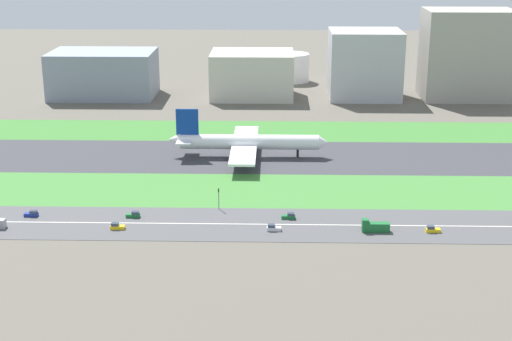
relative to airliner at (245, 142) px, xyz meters
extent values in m
plane|color=#5B564C|center=(7.64, 0.00, -6.23)|extent=(800.00, 800.00, 0.00)
cube|color=#38383D|center=(7.64, 0.00, -6.18)|extent=(280.00, 46.00, 0.10)
cube|color=#3D7A33|center=(7.64, 41.00, -6.18)|extent=(280.00, 36.00, 0.10)
cube|color=#427F38|center=(7.64, -41.00, -6.18)|extent=(280.00, 36.00, 0.10)
cube|color=#4C4C4F|center=(7.64, -73.00, -6.18)|extent=(280.00, 28.00, 0.10)
cube|color=silver|center=(7.64, -73.00, -6.13)|extent=(266.00, 0.50, 0.01)
cylinder|color=white|center=(1.68, 0.00, 0.07)|extent=(56.00, 6.00, 6.00)
cone|color=white|center=(31.68, 0.00, 0.07)|extent=(4.00, 5.70, 5.70)
cone|color=white|center=(-28.82, 0.00, 0.87)|extent=(5.00, 5.40, 5.40)
cube|color=navy|center=(-23.32, 0.00, 8.07)|extent=(9.00, 0.80, 11.00)
cube|color=white|center=(-24.32, 0.00, 1.07)|extent=(6.00, 16.00, 0.60)
cube|color=white|center=(-0.32, 15.00, -1.13)|extent=(10.00, 26.00, 1.00)
cylinder|color=gray|center=(0.68, 9.00, -3.33)|extent=(5.00, 3.20, 3.20)
cube|color=white|center=(-0.32, -15.00, -1.13)|extent=(10.00, 26.00, 1.00)
cylinder|color=gray|center=(0.68, -9.00, -3.33)|extent=(5.00, 3.20, 3.20)
cylinder|color=black|center=(21.28, 0.00, -4.53)|extent=(1.00, 1.00, 3.20)
cylinder|color=black|center=(-2.32, 3.50, -4.53)|extent=(1.00, 1.00, 3.20)
cylinder|color=black|center=(-2.32, -3.50, -4.53)|extent=(1.00, 1.00, 3.20)
cube|color=#19662D|center=(42.94, -78.00, -4.73)|extent=(8.40, 2.50, 2.80)
cube|color=#19662D|center=(39.74, -78.00, -2.73)|extent=(2.00, 2.30, 1.20)
cube|color=yellow|center=(-36.48, -78.00, -5.58)|extent=(4.40, 1.80, 1.10)
cube|color=#333D4C|center=(-37.28, -78.00, -4.58)|extent=(2.20, 1.66, 0.90)
cube|color=silver|center=(11.80, -78.00, -5.58)|extent=(4.40, 1.80, 1.10)
cube|color=#333D4C|center=(11.00, -78.00, -4.58)|extent=(2.20, 1.66, 0.90)
cube|color=#19662D|center=(16.38, -68.00, -5.58)|extent=(4.40, 1.80, 1.10)
cube|color=#333D4C|center=(17.18, -68.00, -4.58)|extent=(2.20, 1.66, 0.90)
cube|color=yellow|center=(60.49, -78.00, -5.58)|extent=(4.40, 1.80, 1.10)
cube|color=#333D4C|center=(59.69, -78.00, -4.58)|extent=(2.20, 1.66, 0.90)
cube|color=#19662D|center=(-33.56, -68.00, -5.58)|extent=(4.40, 1.80, 1.10)
cube|color=#333D4C|center=(-32.76, -68.00, -4.58)|extent=(2.20, 1.66, 0.90)
cube|color=navy|center=(-66.55, -68.00, -5.58)|extent=(4.40, 1.80, 1.10)
cube|color=#333D4C|center=(-65.75, -68.00, -4.58)|extent=(2.20, 1.66, 0.90)
cylinder|color=#4C4C51|center=(-6.46, -60.00, -3.13)|extent=(0.24, 0.24, 6.00)
cube|color=black|center=(-6.46, -60.00, 0.47)|extent=(0.36, 0.36, 1.20)
sphere|color=#19D826|center=(-6.46, -60.20, 0.77)|extent=(0.24, 0.24, 0.24)
cube|color=gray|center=(-82.36, 114.00, 6.18)|extent=(56.20, 36.04, 24.82)
cube|color=beige|center=(-0.60, 114.00, 6.12)|extent=(44.72, 34.47, 24.70)
cube|color=#B2B2B7|center=(60.40, 114.00, 12.04)|extent=(38.19, 32.06, 36.54)
cube|color=#9E998E|center=(115.03, 114.00, 17.63)|extent=(46.82, 30.34, 47.72)
cylinder|color=silver|center=(-3.03, 159.00, 0.59)|extent=(16.97, 16.97, 13.65)
cylinder|color=silver|center=(21.65, 159.00, 2.17)|extent=(21.68, 21.68, 16.80)
cylinder|color=silver|center=(55.46, 159.00, 2.01)|extent=(16.31, 16.31, 16.48)
camera|label=1|loc=(11.59, -291.56, 82.38)|focal=52.62mm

